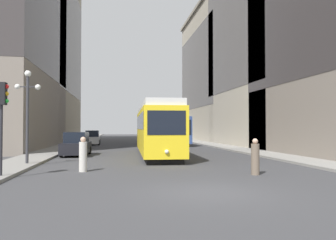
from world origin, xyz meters
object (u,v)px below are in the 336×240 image
Objects in this scene: parked_car_left_near at (92,138)px; lamp_post_left_near at (28,102)px; traffic_light_near_left at (2,104)px; parked_car_left_mid at (76,145)px; streetcar at (156,128)px; pedestrian_crossing_near at (255,158)px; transit_bus at (170,129)px; pedestrian_crossing_far at (83,155)px.

lamp_post_left_near reaches higher than parked_car_left_near.
lamp_post_left_near is (-0.22, 4.85, 0.45)m from traffic_light_near_left.
parked_car_left_mid is 7.53m from lamp_post_left_near.
streetcar is 6.34m from parked_car_left_mid.
pedestrian_crossing_near is 11.32m from traffic_light_near_left.
transit_bus is 25.55m from lamp_post_left_near.
streetcar is 1.07× the size of transit_bus.
streetcar is at bearing -22.10° from pedestrian_crossing_near.
pedestrian_crossing_near is 8.23m from pedestrian_crossing_far.
parked_car_left_near is at bearing 86.61° from traffic_light_near_left.
parked_car_left_near reaches higher than pedestrian_crossing_far.
parked_car_left_near is 2.85× the size of pedestrian_crossing_far.
pedestrian_crossing_near is at bearing -25.19° from lamp_post_left_near.
pedestrian_crossing_far is 4.36m from traffic_light_near_left.
transit_bus is 27.93m from pedestrian_crossing_near.
pedestrian_crossing_near is 0.97× the size of pedestrian_crossing_far.
pedestrian_crossing_far is at bearing -41.53° from lamp_post_left_near.
lamp_post_left_near reaches higher than parked_car_left_mid.
traffic_light_near_left is at bearing 74.48° from pedestrian_crossing_far.
streetcar is 9.95m from pedestrian_crossing_far.
traffic_light_near_left is (-1.68, -11.59, 2.32)m from parked_car_left_mid.
lamp_post_left_near is (-3.37, 2.99, 2.82)m from pedestrian_crossing_far.
transit_bus is at bearing 60.59° from parked_car_left_mid.
traffic_light_near_left is 4.88m from lamp_post_left_near.
pedestrian_crossing_near is at bearing -2.33° from traffic_light_near_left.
streetcar is 3.10× the size of parked_car_left_mid.
transit_bus reaches higher than parked_car_left_mid.
parked_car_left_near is at bearing -42.93° from pedestrian_crossing_far.
pedestrian_crossing_far is 5.32m from lamp_post_left_near.
streetcar is at bearing -72.19° from parked_car_left_near.
streetcar reaches higher than parked_car_left_mid.
transit_bus reaches higher than parked_car_left_near.
transit_bus is at bearing -39.59° from pedestrian_crossing_near.
pedestrian_crossing_near is (9.37, -28.83, -0.07)m from parked_car_left_near.
traffic_light_near_left is (-1.68, -28.38, 2.32)m from parked_car_left_near.
transit_bus is (3.77, 16.89, -0.15)m from streetcar.
pedestrian_crossing_far is (1.47, -9.73, -0.05)m from parked_car_left_mid.
transit_bus is 10.00m from parked_car_left_near.
pedestrian_crossing_near is at bearing -93.25° from transit_bus.
parked_car_left_near is at bearing 172.46° from transit_bus.
parked_car_left_near and parked_car_left_mid have the same top height.
pedestrian_crossing_near is (9.37, -12.04, -0.07)m from parked_car_left_mid.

